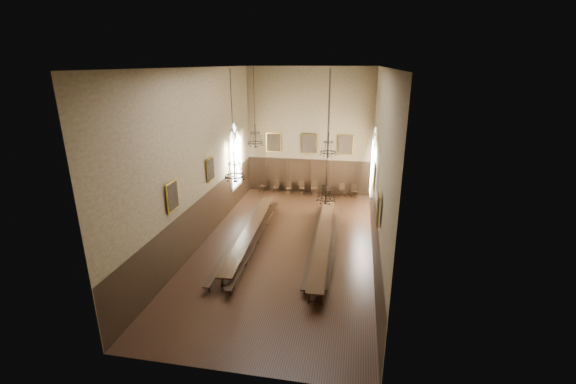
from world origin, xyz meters
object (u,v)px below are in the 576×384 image
(chandelier_back_left, at_px, (255,138))
(table_left, at_px, (251,235))
(bench_right_outer, at_px, (333,242))
(chair_0, at_px, (263,188))
(chair_3, at_px, (302,190))
(chair_7, at_px, (354,193))
(chandelier_front_right, at_px, (326,189))
(bench_left_outer, at_px, (238,238))
(chair_2, at_px, (289,190))
(chandelier_back_right, at_px, (328,147))
(bench_left_inner, at_px, (257,238))
(chair_1, at_px, (276,189))
(bench_right_inner, at_px, (314,242))
(chair_6, at_px, (342,193))
(chair_4, at_px, (314,191))
(table_right, at_px, (323,243))
(chandelier_front_left, at_px, (234,169))
(chair_5, at_px, (329,192))

(chandelier_back_left, bearing_deg, table_left, -81.82)
(bench_right_outer, height_order, chair_0, chair_0)
(chair_3, xyz_separation_m, chair_7, (3.84, -0.06, 0.01))
(chair_3, bearing_deg, chandelier_front_right, -86.17)
(bench_left_outer, distance_m, chair_2, 8.73)
(chair_7, distance_m, chandelier_back_right, 7.38)
(bench_left_inner, relative_size, chandelier_back_left, 2.47)
(chair_1, bearing_deg, chandelier_front_right, -58.70)
(chair_1, relative_size, chandelier_back_left, 0.21)
(chair_7, bearing_deg, bench_left_outer, -135.19)
(bench_right_inner, bearing_deg, chandelier_back_right, 81.72)
(chair_6, bearing_deg, chandelier_front_right, -102.91)
(chair_1, relative_size, chair_4, 0.88)
(table_right, xyz_separation_m, chandelier_front_left, (-3.72, -2.59, 4.45))
(chair_7, bearing_deg, chair_6, 167.61)
(chandelier_back_left, bearing_deg, chair_2, 80.17)
(chair_4, height_order, chandelier_back_left, chandelier_back_left)
(chair_1, distance_m, chandelier_front_right, 12.92)
(chair_6, distance_m, chair_7, 0.87)
(chandelier_back_left, height_order, chandelier_front_left, same)
(bench_left_outer, relative_size, chair_7, 10.71)
(bench_left_inner, height_order, bench_right_outer, bench_left_inner)
(chair_4, height_order, chair_7, chair_4)
(table_right, distance_m, chandelier_back_left, 7.17)
(chair_3, height_order, chair_7, chair_7)
(chair_3, height_order, chandelier_back_left, chandelier_back_left)
(chair_0, relative_size, chair_6, 1.04)
(table_left, bearing_deg, bench_left_inner, -22.93)
(chair_7, distance_m, chandelier_front_right, 12.05)
(table_right, xyz_separation_m, chandelier_back_left, (-4.33, 3.20, 4.73))
(chair_2, height_order, chair_5, chair_5)
(chair_4, xyz_separation_m, chandelier_back_left, (-2.86, -5.53, 4.83))
(table_right, bearing_deg, chandelier_front_left, -145.12)
(chair_4, xyz_separation_m, chair_5, (1.07, 0.02, -0.03))
(table_left, height_order, chair_1, chair_1)
(bench_left_outer, distance_m, chair_5, 9.63)
(bench_left_outer, height_order, bench_left_inner, bench_left_inner)
(bench_left_outer, bearing_deg, chandelier_front_right, -29.20)
(chandelier_front_left, bearing_deg, bench_right_outer, 36.15)
(bench_right_outer, height_order, chandelier_front_right, chandelier_front_right)
(table_left, distance_m, chair_3, 8.57)
(chandelier_back_right, relative_size, chandelier_front_left, 1.02)
(chair_0, height_order, chair_4, chair_4)
(chandelier_front_right, bearing_deg, table_left, 144.56)
(chair_2, bearing_deg, bench_right_outer, -65.00)
(chandelier_front_left, bearing_deg, chandelier_back_left, 96.10)
(chair_6, height_order, chair_7, chair_7)
(chair_1, relative_size, chair_5, 0.97)
(bench_left_outer, xyz_separation_m, chair_1, (0.23, 8.70, -0.02))
(chair_4, bearing_deg, chandelier_back_left, -127.83)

